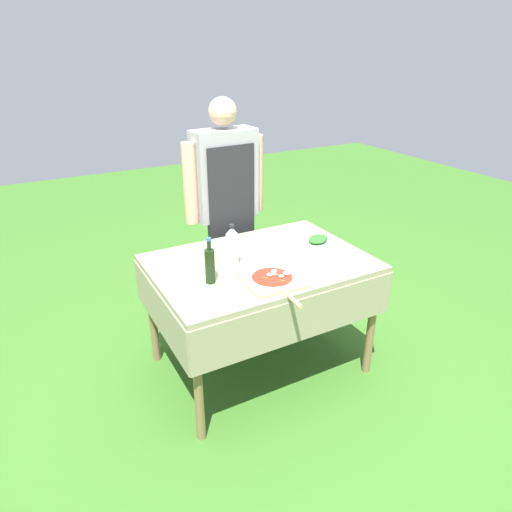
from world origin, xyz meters
TOP-DOWN VIEW (x-y plane):
  - ground_plane at (0.00, 0.00)m, footprint 12.00×12.00m
  - prep_table at (0.00, 0.00)m, footprint 1.37×0.97m
  - person_cook at (0.10, 0.72)m, footprint 0.66×0.24m
  - pizza_on_peel at (-0.07, -0.28)m, footprint 0.35×0.51m
  - oil_bottle at (-0.39, -0.12)m, footprint 0.06×0.06m
  - water_bottle at (-0.18, 0.02)m, footprint 0.08×0.08m
  - herb_container at (0.49, 0.06)m, footprint 0.23×0.21m
  - mixing_tub at (0.16, -0.03)m, footprint 0.17×0.17m

SIDE VIEW (x-z plane):
  - ground_plane at x=0.00m, z-range 0.00..0.00m
  - prep_table at x=0.00m, z-range 0.31..1.13m
  - pizza_on_peel at x=-0.07m, z-range 0.81..0.86m
  - herb_container at x=0.49m, z-range 0.82..0.87m
  - mixing_tub at x=0.16m, z-range 0.82..0.95m
  - oil_bottle at x=-0.39m, z-range 0.79..1.07m
  - water_bottle at x=-0.18m, z-range 0.81..1.08m
  - person_cook at x=0.10m, z-range 0.16..1.91m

